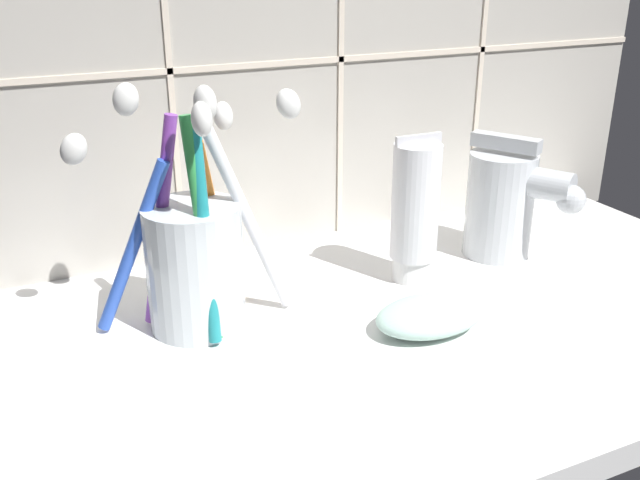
{
  "coord_description": "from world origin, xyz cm",
  "views": [
    {
      "loc": [
        -27.82,
        -40.47,
        27.99
      ],
      "look_at": [
        -7.81,
        2.17,
        8.51
      ],
      "focal_mm": 40.0,
      "sensor_mm": 36.0,
      "label": 1
    }
  ],
  "objects_px": {
    "toothpaste_tube": "(415,211)",
    "sink_faucet": "(506,201)",
    "toothbrush_cup": "(195,255)",
    "soap_bar": "(430,315)"
  },
  "relations": [
    {
      "from": "toothbrush_cup",
      "to": "soap_bar",
      "type": "distance_m",
      "value": 0.18
    },
    {
      "from": "toothpaste_tube",
      "to": "sink_faucet",
      "type": "distance_m",
      "value": 0.1
    },
    {
      "from": "soap_bar",
      "to": "toothpaste_tube",
      "type": "bearing_deg",
      "value": 66.76
    },
    {
      "from": "sink_faucet",
      "to": "toothbrush_cup",
      "type": "bearing_deg",
      "value": -117.43
    },
    {
      "from": "toothpaste_tube",
      "to": "sink_faucet",
      "type": "relative_size",
      "value": 1.13
    },
    {
      "from": "toothbrush_cup",
      "to": "toothpaste_tube",
      "type": "relative_size",
      "value": 1.47
    },
    {
      "from": "sink_faucet",
      "to": "soap_bar",
      "type": "xyz_separation_m",
      "value": [
        -0.13,
        -0.09,
        -0.04
      ]
    },
    {
      "from": "toothpaste_tube",
      "to": "sink_faucet",
      "type": "height_order",
      "value": "toothpaste_tube"
    },
    {
      "from": "toothpaste_tube",
      "to": "sink_faucet",
      "type": "bearing_deg",
      "value": 4.91
    },
    {
      "from": "toothbrush_cup",
      "to": "soap_bar",
      "type": "relative_size",
      "value": 2.15
    }
  ]
}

